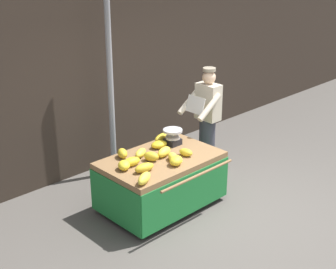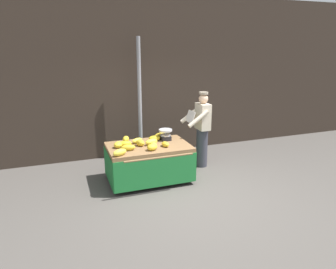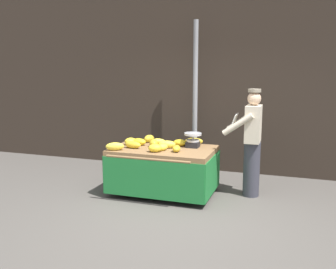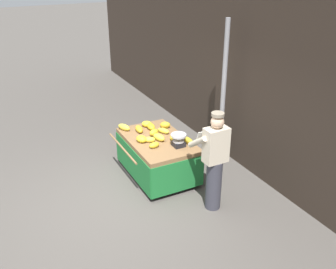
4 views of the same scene
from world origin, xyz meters
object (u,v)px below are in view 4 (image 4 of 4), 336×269
Objects in this scene: banana_bunch_10 at (159,137)px; weighing_scale at (179,140)px; banana_bunch_9 at (175,138)px; banana_bunch_2 at (154,145)px; banana_bunch_3 at (165,125)px; banana_bunch_12 at (151,127)px; banana_cart at (157,149)px; vendor_person at (214,161)px; banana_bunch_7 at (147,124)px; banana_bunch_8 at (150,140)px; banana_bunch_11 at (187,140)px; banana_bunch_0 at (164,131)px; banana_bunch_6 at (139,129)px; street_pole at (223,97)px; banana_bunch_4 at (124,127)px; banana_bunch_5 at (154,132)px; banana_bunch_1 at (141,139)px.

weighing_scale is at bearing 29.39° from banana_bunch_10.
banana_bunch_9 is 0.89× the size of banana_bunch_10.
banana_bunch_3 reaches higher than banana_bunch_2.
banana_bunch_12 is at bearing -164.93° from banana_bunch_9.
weighing_scale reaches higher than banana_cart.
banana_bunch_10 is at bearing -164.21° from vendor_person.
banana_bunch_12 is (-0.74, 0.28, 0.01)m from banana_bunch_2.
banana_bunch_7 is 0.84× the size of banana_bunch_9.
banana_bunch_11 reaches higher than banana_bunch_8.
banana_cart is 0.58m from weighing_scale.
banana_bunch_6 is at bearing -125.17° from banana_bunch_0.
street_pole is 14.23× the size of banana_bunch_2.
banana_bunch_5 is at bearing 40.30° from banana_bunch_4.
banana_bunch_7 is at bearing 173.74° from banana_bunch_5.
banana_bunch_11 is 0.17× the size of vendor_person.
banana_bunch_6 is at bearing -158.99° from banana_cart.
banana_bunch_6 is at bearing -147.08° from banana_bunch_5.
banana_bunch_4 and banana_bunch_10 have the same top height.
banana_bunch_5 is 0.30m from banana_bunch_12.
banana_bunch_10 is at bearing -150.61° from weighing_scale.
weighing_scale reaches higher than banana_bunch_5.
banana_bunch_11 is (0.78, 0.06, -0.01)m from banana_bunch_3.
banana_bunch_2 is 0.98× the size of banana_bunch_8.
banana_bunch_6 is 0.27m from banana_bunch_7.
banana_bunch_12 is (-0.86, -0.33, -0.00)m from banana_bunch_11.
vendor_person is at bearing -38.56° from street_pole.
banana_bunch_2 is at bearing -85.85° from street_pole.
banana_bunch_12 is (-0.44, 0.39, -0.01)m from banana_bunch_1.
banana_bunch_7 is at bearing 163.83° from banana_bunch_2.
banana_bunch_9 is at bearing -174.53° from vendor_person.
banana_bunch_9 is (0.22, 0.57, -0.01)m from banana_bunch_1.
banana_bunch_11 reaches higher than banana_bunch_6.
banana_bunch_11 is at bearing 38.60° from banana_bunch_9.
vendor_person is (1.14, 0.11, 0.06)m from banana_bunch_9.
banana_bunch_7 reaches higher than banana_cart.
vendor_person is (1.06, 0.57, 0.06)m from banana_bunch_2.
street_pole reaches higher than banana_bunch_5.
weighing_scale reaches higher than banana_bunch_9.
banana_bunch_1 is 1.05× the size of banana_bunch_2.
street_pole is 11.48× the size of banana_bunch_0.
banana_bunch_6 reaches higher than banana_cart.
banana_bunch_4 is 1.40× the size of banana_bunch_7.
banana_bunch_0 is (-0.61, 0.01, -0.07)m from weighing_scale.
banana_bunch_11 is at bearing 45.84° from banana_cart.
banana_bunch_9 is (0.03, -1.05, -0.63)m from street_pole.
banana_bunch_6 is 0.93× the size of banana_bunch_11.
banana_bunch_2 is at bearing -3.95° from banana_bunch_8.
weighing_scale reaches higher than banana_bunch_7.
banana_bunch_1 is at bearing -153.61° from vendor_person.
banana_bunch_9 is (0.16, 0.44, 0.00)m from banana_bunch_8.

